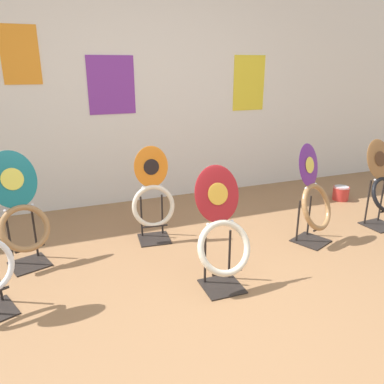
% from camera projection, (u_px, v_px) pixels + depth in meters
% --- Properties ---
extents(ground_plane, '(14.00, 14.00, 0.00)m').
position_uv_depth(ground_plane, '(244.00, 319.00, 2.38)').
color(ground_plane, '#8E6642').
extents(wall_back, '(8.00, 0.07, 2.60)m').
position_uv_depth(wall_back, '(141.00, 88.00, 4.15)').
color(wall_back, silver).
rests_on(wall_back, ground_plane).
extents(toilet_seat_display_woodgrain, '(0.37, 0.36, 0.86)m').
position_uv_depth(toilet_seat_display_woodgrain, '(382.00, 184.00, 3.66)').
color(toilet_seat_display_woodgrain, black).
rests_on(toilet_seat_display_woodgrain, ground_plane).
extents(toilet_seat_display_orange_sun, '(0.40, 0.31, 0.87)m').
position_uv_depth(toilet_seat_display_orange_sun, '(153.00, 200.00, 3.35)').
color(toilet_seat_display_orange_sun, black).
rests_on(toilet_seat_display_orange_sun, ground_plane).
extents(toilet_seat_display_crimson_swirl, '(0.40, 0.34, 0.88)m').
position_uv_depth(toilet_seat_display_crimson_swirl, '(222.00, 234.00, 2.62)').
color(toilet_seat_display_crimson_swirl, black).
rests_on(toilet_seat_display_crimson_swirl, ground_plane).
extents(toilet_seat_display_purple_note, '(0.47, 0.40, 0.89)m').
position_uv_depth(toilet_seat_display_purple_note, '(314.00, 201.00, 3.32)').
color(toilet_seat_display_purple_note, black).
rests_on(toilet_seat_display_purple_note, ground_plane).
extents(toilet_seat_display_teal_sax, '(0.47, 0.46, 0.91)m').
position_uv_depth(toilet_seat_display_teal_sax, '(21.00, 215.00, 2.92)').
color(toilet_seat_display_teal_sax, black).
rests_on(toilet_seat_display_teal_sax, ground_plane).
extents(paint_can, '(0.19, 0.19, 0.17)m').
position_uv_depth(paint_can, '(341.00, 193.00, 4.49)').
color(paint_can, red).
rests_on(paint_can, ground_plane).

